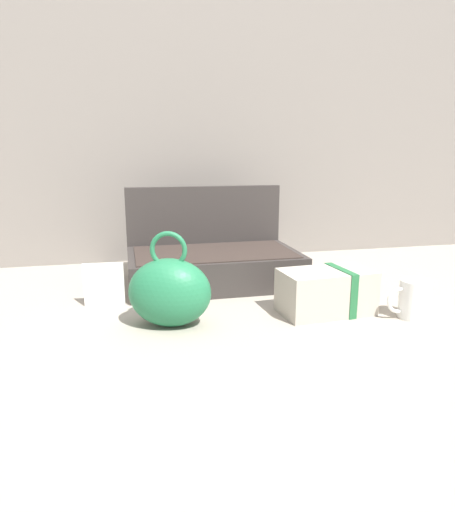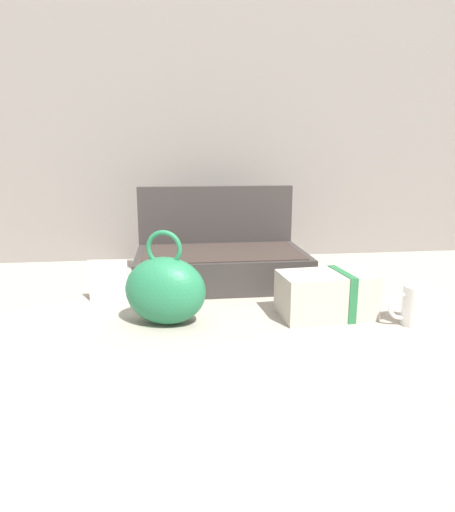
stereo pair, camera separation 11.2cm
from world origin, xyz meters
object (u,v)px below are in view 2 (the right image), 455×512
at_px(cream_toiletry_bag, 327,295).
at_px(info_card_left, 109,281).
at_px(open_suitcase, 220,260).
at_px(coffee_mug, 417,305).
at_px(teal_pouch_handbag, 165,290).

bearing_deg(cream_toiletry_bag, info_card_left, 161.93).
distance_m(open_suitcase, coffee_mug, 0.59).
bearing_deg(info_card_left, coffee_mug, -14.78).
bearing_deg(open_suitcase, coffee_mug, -45.22).
height_order(open_suitcase, coffee_mug, open_suitcase).
relative_size(cream_toiletry_bag, coffee_mug, 2.12).
bearing_deg(cream_toiletry_bag, teal_pouch_handbag, -179.95).
height_order(open_suitcase, cream_toiletry_bag, open_suitcase).
xyz_separation_m(open_suitcase, coffee_mug, (0.41, -0.42, -0.02)).
height_order(open_suitcase, teal_pouch_handbag, open_suitcase).
distance_m(teal_pouch_handbag, coffee_mug, 0.58).
bearing_deg(info_card_left, open_suitcase, 31.04).
bearing_deg(teal_pouch_handbag, coffee_mug, -8.05).
bearing_deg(teal_pouch_handbag, cream_toiletry_bag, 0.05).
bearing_deg(info_card_left, teal_pouch_handbag, -44.44).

